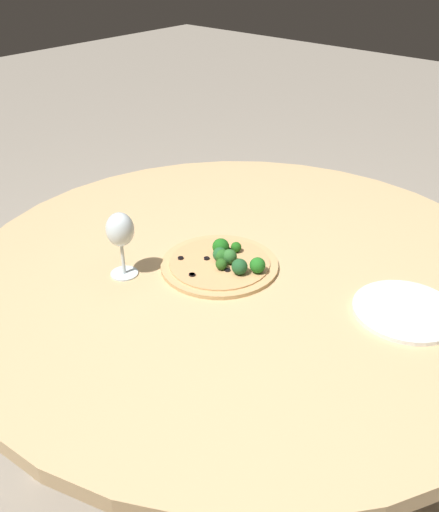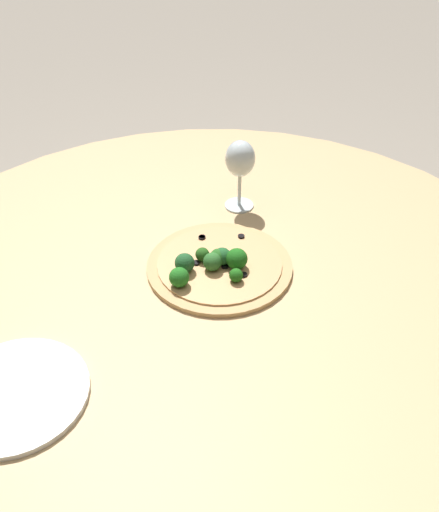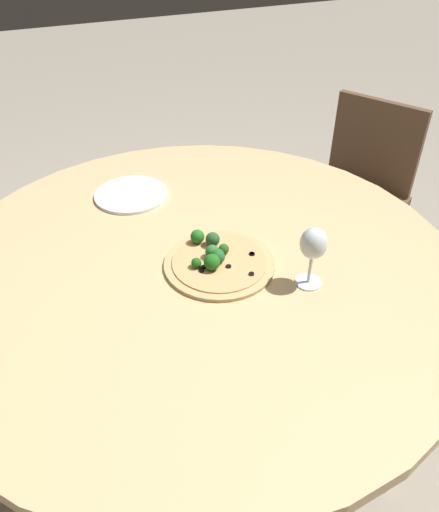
% 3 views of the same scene
% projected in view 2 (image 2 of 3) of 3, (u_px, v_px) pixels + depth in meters
% --- Properties ---
extents(ground_plane, '(12.00, 12.00, 0.00)m').
position_uv_depth(ground_plane, '(214.00, 492.00, 1.53)').
color(ground_plane, gray).
extents(dining_table, '(1.40, 1.40, 0.73)m').
position_uv_depth(dining_table, '(212.00, 307.00, 1.12)').
color(dining_table, tan).
rests_on(dining_table, ground_plane).
extents(pizza, '(0.29, 0.29, 0.06)m').
position_uv_depth(pizza, '(217.00, 265.00, 1.12)').
color(pizza, tan).
rests_on(pizza, dining_table).
extents(wine_glass, '(0.07, 0.07, 0.16)m').
position_uv_depth(wine_glass, '(240.00, 161.00, 1.24)').
color(wine_glass, silver).
rests_on(wine_glass, dining_table).
extents(plate_near, '(0.23, 0.23, 0.01)m').
position_uv_depth(plate_near, '(15.00, 394.00, 0.88)').
color(plate_near, silver).
rests_on(plate_near, dining_table).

